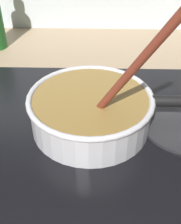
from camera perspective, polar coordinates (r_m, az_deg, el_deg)
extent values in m
cube|color=black|center=(0.60, 0.00, -3.06)|extent=(0.56, 0.48, 0.01)
torus|color=#592D0C|center=(0.60, 0.00, -2.32)|extent=(0.21, 0.21, 0.01)
cylinder|color=silver|center=(0.58, 0.00, 0.00)|extent=(0.24, 0.24, 0.07)
cylinder|color=olive|center=(0.57, 0.00, 0.32)|extent=(0.22, 0.22, 0.06)
torus|color=silver|center=(0.56, 0.00, 2.82)|extent=(0.25, 0.25, 0.01)
cylinder|color=beige|center=(0.56, -0.02, 1.97)|extent=(0.03, 0.03, 0.01)
cylinder|color=#EDD88C|center=(0.62, 5.59, 5.36)|extent=(0.03, 0.03, 0.01)
cylinder|color=beige|center=(0.54, -6.38, 0.04)|extent=(0.04, 0.04, 0.01)
cylinder|color=beige|center=(0.60, 2.80, 4.48)|extent=(0.03, 0.03, 0.01)
cylinder|color=#E5CC7A|center=(0.60, -5.54, 4.54)|extent=(0.03, 0.03, 0.01)
cylinder|color=#E5CC7A|center=(0.53, -2.29, -0.26)|extent=(0.03, 0.03, 0.01)
cylinder|color=#EDD88C|center=(0.56, 6.27, 1.92)|extent=(0.03, 0.03, 0.01)
cylinder|color=maroon|center=(0.46, 8.10, 8.01)|extent=(0.12, 0.10, 0.23)
cube|color=brown|center=(0.55, 1.18, 0.17)|extent=(0.05, 0.05, 0.01)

